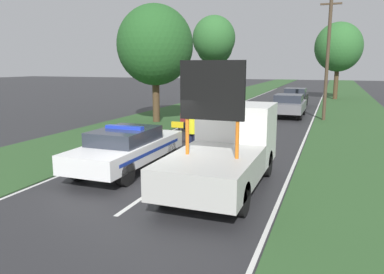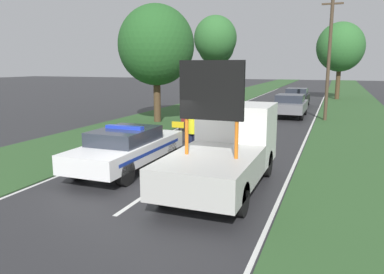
% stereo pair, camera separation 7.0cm
% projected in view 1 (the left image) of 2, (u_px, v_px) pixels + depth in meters
% --- Properties ---
extents(ground_plane, '(160.00, 160.00, 0.00)m').
position_uv_depth(ground_plane, '(155.00, 189.00, 10.24)').
color(ground_plane, '#28282B').
extents(lane_markings, '(6.71, 59.90, 0.01)m').
position_uv_depth(lane_markings, '(261.00, 116.00, 24.68)').
color(lane_markings, silver).
rests_on(lane_markings, ground).
extents(grass_verge_left, '(4.80, 120.00, 0.03)m').
position_uv_depth(grass_verge_left, '(200.00, 106.00, 30.62)').
color(grass_verge_left, '#2D5128').
rests_on(grass_verge_left, ground).
extents(grass_verge_right, '(4.80, 120.00, 0.03)m').
position_uv_depth(grass_verge_right, '(353.00, 112.00, 26.60)').
color(grass_verge_right, '#2D5128').
rests_on(grass_verge_right, ground).
extents(police_car, '(1.82, 4.93, 1.45)m').
position_uv_depth(police_car, '(127.00, 147.00, 12.03)').
color(police_car, white).
rests_on(police_car, ground).
extents(work_truck, '(2.11, 5.24, 3.46)m').
position_uv_depth(work_truck, '(227.00, 147.00, 10.52)').
color(work_truck, white).
rests_on(work_truck, ground).
extents(road_barrier, '(3.21, 0.08, 1.06)m').
position_uv_depth(road_barrier, '(209.00, 128.00, 14.83)').
color(road_barrier, black).
rests_on(road_barrier, ground).
extents(police_officer, '(0.59, 0.38, 1.65)m').
position_uv_depth(police_officer, '(193.00, 129.00, 13.98)').
color(police_officer, '#191E38').
rests_on(police_officer, ground).
extents(pedestrian_civilian, '(0.58, 0.37, 1.63)m').
position_uv_depth(pedestrian_civilian, '(213.00, 130.00, 13.94)').
color(pedestrian_civilian, '#191E38').
rests_on(pedestrian_civilian, ground).
extents(traffic_cone_near_police, '(0.35, 0.35, 0.49)m').
position_uv_depth(traffic_cone_near_police, '(249.00, 152.00, 13.61)').
color(traffic_cone_near_police, black).
rests_on(traffic_cone_near_police, ground).
extents(traffic_cone_centre_front, '(0.51, 0.51, 0.70)m').
position_uv_depth(traffic_cone_centre_front, '(265.00, 141.00, 14.95)').
color(traffic_cone_centre_front, black).
rests_on(traffic_cone_centre_front, ground).
extents(traffic_cone_near_truck, '(0.52, 0.52, 0.72)m').
position_uv_depth(traffic_cone_near_truck, '(208.00, 137.00, 15.70)').
color(traffic_cone_near_truck, black).
rests_on(traffic_cone_near_truck, ground).
extents(queued_car_wagon_maroon, '(1.80, 4.27, 1.53)m').
position_uv_depth(queued_car_wagon_maroon, '(210.00, 113.00, 20.17)').
color(queued_car_wagon_maroon, maroon).
rests_on(queued_car_wagon_maroon, ground).
extents(queued_car_suv_grey, '(1.93, 4.27, 1.47)m').
position_uv_depth(queued_car_suv_grey, '(289.00, 105.00, 24.30)').
color(queued_car_suv_grey, slate).
rests_on(queued_car_suv_grey, ground).
extents(queued_car_sedan_black, '(1.82, 4.11, 1.49)m').
position_uv_depth(queued_car_sedan_black, '(295.00, 97.00, 30.38)').
color(queued_car_sedan_black, black).
rests_on(queued_car_sedan_black, ground).
extents(roadside_tree_near_left, '(4.35, 4.35, 6.74)m').
position_uv_depth(roadside_tree_near_left, '(155.00, 45.00, 21.37)').
color(roadside_tree_near_left, '#4C3823').
rests_on(roadside_tree_near_left, ground).
extents(roadside_tree_near_right, '(4.46, 4.46, 7.38)m').
position_uv_depth(roadside_tree_near_right, '(339.00, 47.00, 35.91)').
color(roadside_tree_near_right, '#4C3823').
rests_on(roadside_tree_near_right, ground).
extents(roadside_tree_mid_left, '(3.05, 3.05, 6.51)m').
position_uv_depth(roadside_tree_mid_left, '(215.00, 46.00, 31.25)').
color(roadside_tree_mid_left, '#4C3823').
rests_on(roadside_tree_mid_left, ground).
extents(roadside_tree_mid_right, '(3.25, 3.25, 7.04)m').
position_uv_depth(roadside_tree_mid_right, '(214.00, 39.00, 28.46)').
color(roadside_tree_mid_right, '#4C3823').
rests_on(roadside_tree_mid_right, ground).
extents(utility_pole, '(1.20, 0.20, 7.57)m').
position_uv_depth(utility_pole, '(328.00, 55.00, 22.14)').
color(utility_pole, '#473828').
rests_on(utility_pole, ground).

